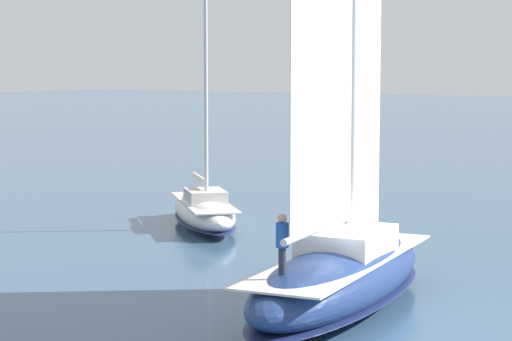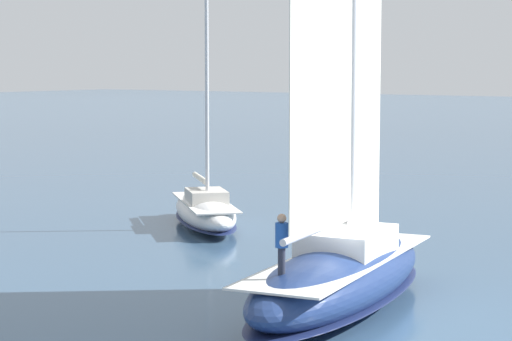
% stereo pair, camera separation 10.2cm
% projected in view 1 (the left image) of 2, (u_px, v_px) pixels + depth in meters
% --- Properties ---
extents(ground_plane, '(400.00, 400.00, 0.00)m').
position_uv_depth(ground_plane, '(340.00, 310.00, 29.19)').
color(ground_plane, '#385675').
extents(sailboat_main, '(11.71, 5.06, 15.57)m').
position_uv_depth(sailboat_main, '(340.00, 269.00, 29.08)').
color(sailboat_main, navy).
rests_on(sailboat_main, ground).
extents(sailboat_moored_mid_channel, '(7.31, 7.71, 11.42)m').
position_uv_depth(sailboat_moored_mid_channel, '(204.00, 210.00, 44.07)').
color(sailboat_moored_mid_channel, silver).
rests_on(sailboat_moored_mid_channel, ground).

